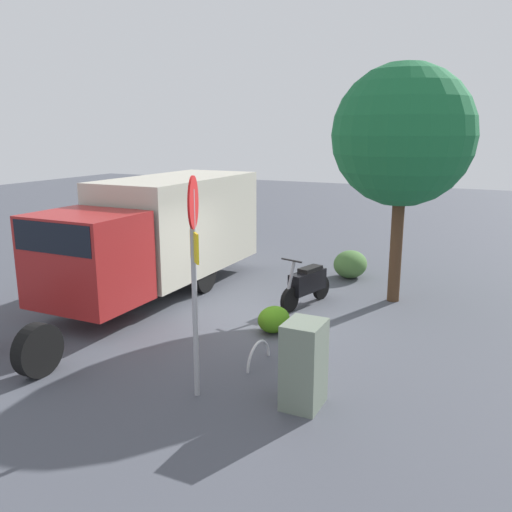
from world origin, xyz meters
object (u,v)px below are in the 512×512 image
motorcycle (307,283)px  bike_rack_hoop (258,364)px  utility_cabinet (304,364)px  box_truck_near (157,231)px  street_tree (403,136)px  stop_sign (194,253)px

motorcycle → bike_rack_hoop: bearing=21.4°
utility_cabinet → bike_rack_hoop: 1.71m
box_truck_near → utility_cabinet: size_ratio=6.49×
motorcycle → street_tree: bearing=139.6°
box_truck_near → motorcycle: (-0.73, 3.66, -1.06)m
street_tree → utility_cabinet: street_tree is taller
motorcycle → utility_cabinet: bearing=34.9°
box_truck_near → motorcycle: bearing=101.3°
stop_sign → bike_rack_hoop: size_ratio=3.95×
stop_sign → bike_rack_hoop: 2.68m
utility_cabinet → motorcycle: bearing=-160.2°
box_truck_near → bike_rack_hoop: box_truck_near is taller
box_truck_near → stop_sign: (4.11, 3.68, 0.66)m
motorcycle → stop_sign: bearing=15.4°
stop_sign → box_truck_near: bearing=-138.2°
stop_sign → street_tree: 6.49m
street_tree → motorcycle: bearing=-55.6°
motorcycle → stop_sign: 5.15m
bike_rack_hoop → utility_cabinet: bearing=50.0°
stop_sign → bike_rack_hoop: (-1.43, 0.36, -2.24)m
motorcycle → street_tree: (-1.20, 1.75, 3.33)m
utility_cabinet → bike_rack_hoop: bearing=-130.0°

